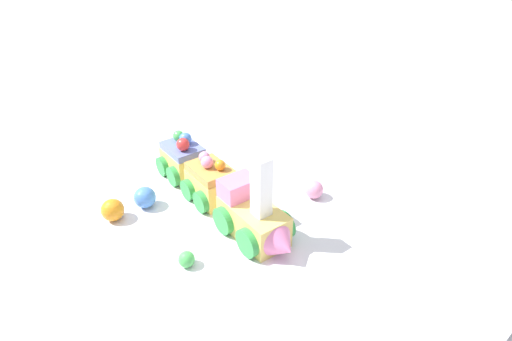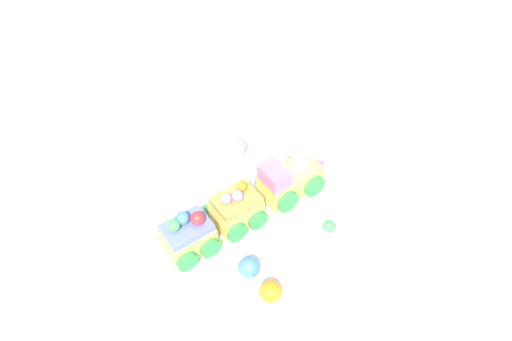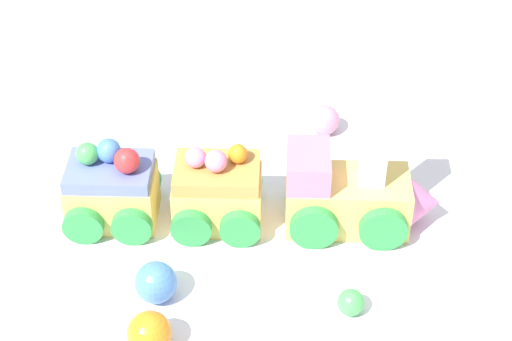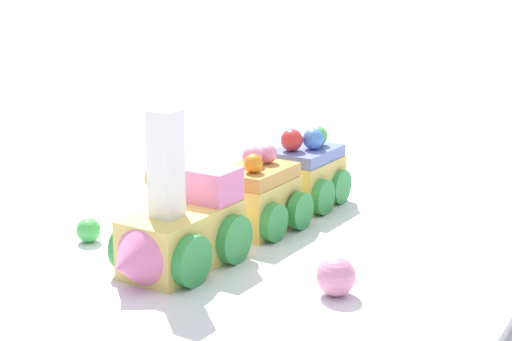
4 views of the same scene
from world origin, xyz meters
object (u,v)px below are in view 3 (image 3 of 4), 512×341
object	(u,v)px
cake_car_blueberry	(112,191)
gumball_blue	(156,283)
gumball_orange	(149,333)
cake_car_caramel	(218,193)
gumball_pink	(324,120)
cake_train_locomotive	(356,193)
gumball_green	(351,302)

from	to	relation	value
cake_car_blueberry	gumball_blue	bearing A→B (deg)	-62.90
gumball_orange	cake_car_caramel	bearing A→B (deg)	70.32
cake_car_caramel	gumball_pink	distance (m)	0.15
cake_train_locomotive	cake_car_blueberry	world-z (taller)	cake_train_locomotive
cake_car_caramel	cake_car_blueberry	world-z (taller)	cake_car_blueberry
cake_car_caramel	cake_car_blueberry	xyz separation A→B (m)	(-0.09, 0.01, 0.00)
cake_car_blueberry	gumball_green	size ratio (longest dim) A/B	3.73
cake_train_locomotive	gumball_orange	bearing A→B (deg)	-137.66
cake_train_locomotive	gumball_orange	size ratio (longest dim) A/B	4.03
gumball_pink	gumball_blue	xyz separation A→B (m)	(-0.15, -0.20, 0.00)
cake_car_caramel	gumball_orange	bearing A→B (deg)	-105.81
cake_train_locomotive	cake_car_blueberry	distance (m)	0.20
cake_train_locomotive	gumball_green	size ratio (longest dim) A/B	6.29
cake_train_locomotive	cake_car_caramel	world-z (taller)	cake_train_locomotive
cake_car_blueberry	gumball_blue	xyz separation A→B (m)	(0.04, -0.09, -0.01)
cake_train_locomotive	cake_car_caramel	distance (m)	0.11
cake_car_blueberry	gumball_green	world-z (taller)	cake_car_blueberry
cake_car_blueberry	cake_train_locomotive	bearing A→B (deg)	-0.03
cake_car_blueberry	gumball_pink	distance (m)	0.22
gumball_orange	gumball_blue	xyz separation A→B (m)	(0.00, 0.05, 0.00)
cake_car_blueberry	gumball_green	bearing A→B (deg)	-27.63
gumball_green	gumball_pink	world-z (taller)	gumball_pink
cake_car_caramel	gumball_orange	xyz separation A→B (m)	(-0.05, -0.13, -0.01)
cake_car_blueberry	gumball_orange	xyz separation A→B (m)	(0.04, -0.14, -0.01)
cake_car_caramel	gumball_pink	bearing A→B (deg)	53.80
gumball_green	gumball_pink	distance (m)	0.22
gumball_pink	gumball_blue	distance (m)	0.25
cake_car_blueberry	gumball_blue	world-z (taller)	cake_car_blueberry
gumball_green	gumball_blue	bearing A→B (deg)	172.13
gumball_pink	gumball_blue	bearing A→B (deg)	-125.48
cake_train_locomotive	gumball_orange	distance (m)	0.20
cake_car_caramel	gumball_orange	size ratio (longest dim) A/B	2.39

